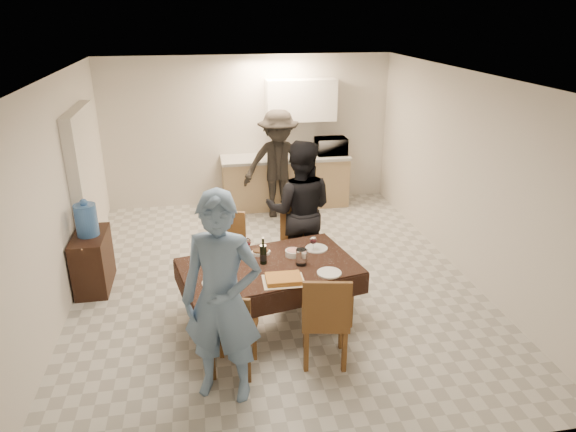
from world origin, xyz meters
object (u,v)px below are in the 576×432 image
at_px(person_near, 222,300).
at_px(person_kitchen, 278,164).
at_px(water_jug, 86,220).
at_px(water_pitcher, 301,257).
at_px(wine_bottle, 263,251).
at_px(microwave, 331,146).
at_px(person_far, 300,211).
at_px(console, 93,261).
at_px(savoury_tart, 284,279).
at_px(dining_table, 269,268).

xyz_separation_m(person_near, person_kitchen, (1.17, 4.25, -0.07)).
height_order(water_jug, water_pitcher, water_jug).
distance_m(wine_bottle, person_near, 1.21).
relative_size(microwave, person_far, 0.29).
height_order(console, microwave, microwave).
relative_size(savoury_tart, person_near, 0.22).
bearing_deg(console, dining_table, -29.85).
bearing_deg(person_kitchen, person_near, -105.34).
distance_m(dining_table, person_kitchen, 3.27).
bearing_deg(person_kitchen, wine_bottle, -101.94).
height_order(wine_bottle, person_near, person_near).
height_order(savoury_tart, person_near, person_near).
bearing_deg(wine_bottle, water_jug, 150.61).
distance_m(water_pitcher, person_kitchen, 3.26).
xyz_separation_m(dining_table, console, (-2.07, 1.19, -0.33)).
bearing_deg(water_jug, dining_table, -29.85).
xyz_separation_m(wine_bottle, water_pitcher, (0.40, -0.10, -0.06)).
distance_m(microwave, person_far, 2.82).
bearing_deg(person_far, water_pitcher, 94.21).
bearing_deg(savoury_tart, wine_bottle, 109.23).
xyz_separation_m(water_pitcher, savoury_tart, (-0.25, -0.33, -0.06)).
height_order(console, savoury_tart, savoury_tart).
relative_size(dining_table, microwave, 3.82).
xyz_separation_m(wine_bottle, microwave, (1.68, 3.60, 0.18)).
distance_m(water_jug, savoury_tart, 2.68).
distance_m(water_jug, wine_bottle, 2.32).
bearing_deg(person_near, microwave, 84.67).
height_order(dining_table, person_near, person_near).
relative_size(water_jug, water_pitcher, 2.18).
relative_size(dining_table, water_pitcher, 11.25).
xyz_separation_m(water_jug, water_pitcher, (2.42, -1.24, -0.10)).
relative_size(console, water_pitcher, 4.29).
bearing_deg(water_jug, savoury_tart, -35.85).
xyz_separation_m(savoury_tart, person_kitchen, (0.52, 3.58, 0.15)).
distance_m(person_near, person_far, 2.37).
xyz_separation_m(console, wine_bottle, (2.02, -1.14, 0.52)).
relative_size(console, person_far, 0.43).
distance_m(console, savoury_tart, 2.71).
bearing_deg(person_near, water_jug, 143.74).
bearing_deg(water_pitcher, water_jug, 152.91).
bearing_deg(savoury_tart, person_kitchen, 81.80).
relative_size(dining_table, water_jug, 5.15).
bearing_deg(water_pitcher, person_kitchen, 85.32).
bearing_deg(wine_bottle, console, 150.61).
distance_m(water_jug, microwave, 4.45).
bearing_deg(savoury_tart, microwave, 69.21).
relative_size(dining_table, wine_bottle, 6.74).
xyz_separation_m(console, person_near, (1.52, -2.24, 0.62)).
height_order(water_jug, person_near, person_near).
xyz_separation_m(water_pitcher, person_far, (0.20, 1.10, 0.10)).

